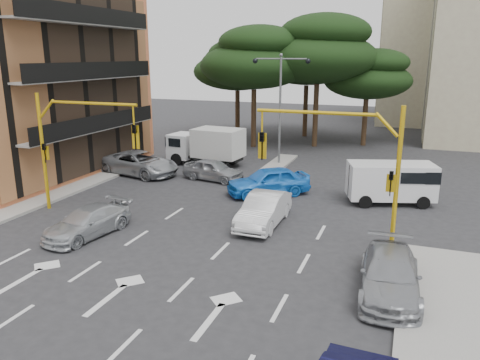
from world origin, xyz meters
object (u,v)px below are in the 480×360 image
object	(u,v)px
car_blue_compact	(268,181)
car_silver_cross_a	(139,163)
street_lamp_center	(280,90)
car_silver_parked	(390,275)
signal_mast_right	(351,158)
car_silver_wagon	(88,222)
car_white_hatch	(264,210)
van_white	(391,183)
signal_mast_left	(70,137)
box_truck_a	(206,147)
car_silver_cross_b	(213,170)

from	to	relation	value
car_blue_compact	car_silver_cross_a	xyz separation A→B (m)	(-9.51, 1.54, -0.03)
street_lamp_center	car_blue_compact	distance (m)	9.06
car_silver_parked	signal_mast_right	bearing A→B (deg)	115.82
car_silver_wagon	car_silver_cross_a	distance (m)	11.02
car_white_hatch	van_white	size ratio (longest dim) A/B	1.00
signal_mast_right	street_lamp_center	size ratio (longest dim) A/B	0.77
car_white_hatch	car_silver_wagon	size ratio (longest dim) A/B	1.03
signal_mast_right	van_white	distance (m)	7.81
signal_mast_left	van_white	world-z (taller)	signal_mast_left
street_lamp_center	car_silver_wagon	bearing A→B (deg)	-104.32
car_silver_parked	box_truck_a	bearing A→B (deg)	127.72
car_blue_compact	van_white	size ratio (longest dim) A/B	1.06
signal_mast_left	street_lamp_center	bearing A→B (deg)	64.09
signal_mast_left	van_white	bearing A→B (deg)	25.64
car_silver_cross_a	car_silver_parked	bearing A→B (deg)	-112.45
street_lamp_center	car_silver_cross_a	world-z (taller)	street_lamp_center
signal_mast_left	car_silver_wagon	bearing A→B (deg)	-43.21
car_silver_cross_a	car_silver_cross_b	xyz separation A→B (m)	(5.23, 0.37, -0.10)
car_white_hatch	car_silver_cross_b	distance (m)	8.68
car_white_hatch	box_truck_a	xyz separation A→B (m)	(-7.69, 10.45, 0.63)
car_white_hatch	van_white	world-z (taller)	van_white
signal_mast_right	car_silver_cross_a	world-z (taller)	signal_mast_right
signal_mast_right	car_white_hatch	bearing A→B (deg)	158.93
car_silver_cross_b	signal_mast_right	bearing A→B (deg)	-121.12
street_lamp_center	car_silver_cross_b	world-z (taller)	street_lamp_center
box_truck_a	car_silver_parked	bearing A→B (deg)	-132.85
car_blue_compact	car_silver_cross_a	world-z (taller)	car_blue_compact
signal_mast_left	box_truck_a	distance (m)	12.41
car_silver_wagon	car_silver_cross_a	xyz separation A→B (m)	(-3.80, 10.34, 0.15)
car_silver_cross_a	van_white	bearing A→B (deg)	-81.13
car_silver_cross_b	street_lamp_center	bearing A→B (deg)	-16.05
signal_mast_left	van_white	xyz separation A→B (m)	(14.95, 7.18, -2.76)
car_silver_cross_b	car_white_hatch	bearing A→B (deg)	-130.87
signal_mast_left	van_white	size ratio (longest dim) A/B	1.34
car_blue_compact	van_white	distance (m)	6.70
van_white	signal_mast_left	bearing A→B (deg)	-81.83
car_blue_compact	car_silver_wagon	size ratio (longest dim) A/B	1.09
signal_mast_left	van_white	distance (m)	16.81
car_silver_cross_a	box_truck_a	size ratio (longest dim) A/B	1.01
car_silver_cross_a	box_truck_a	world-z (taller)	box_truck_a
car_silver_cross_a	car_blue_compact	bearing A→B (deg)	-87.77
street_lamp_center	signal_mast_right	bearing A→B (deg)	-64.09
car_blue_compact	car_silver_parked	bearing A→B (deg)	-0.58
car_blue_compact	car_silver_wagon	xyz separation A→B (m)	(-5.71, -8.80, -0.18)
car_blue_compact	car_silver_wagon	world-z (taller)	car_blue_compact
signal_mast_right	car_silver_parked	xyz separation A→B (m)	(1.90, -3.31, -3.19)
van_white	box_truck_a	xyz separation A→B (m)	(-13.09, 4.83, 0.25)
signal_mast_right	box_truck_a	distance (m)	16.98
car_blue_compact	box_truck_a	world-z (taller)	box_truck_a
car_silver_cross_a	van_white	distance (m)	16.17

